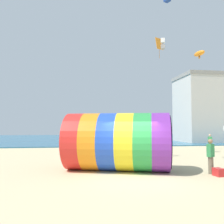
{
  "coord_description": "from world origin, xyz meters",
  "views": [
    {
      "loc": [
        -2.55,
        -10.61,
        2.25
      ],
      "look_at": [
        -0.36,
        4.24,
        3.14
      ],
      "focal_mm": 40.0,
      "sensor_mm": 36.0,
      "label": 1
    }
  ],
  "objects_px": {
    "bystander_mid_beach": "(210,143)",
    "cooler_box": "(219,172)",
    "giant_inflatable_tube": "(118,142)",
    "kite_white_box": "(163,44)",
    "kite_orange_parafoil": "(199,53)",
    "kite_orange_diamond": "(159,44)",
    "kite_handler": "(211,156)",
    "bystander_near_water": "(167,146)"
  },
  "relations": [
    {
      "from": "kite_white_box",
      "to": "bystander_near_water",
      "type": "xyz_separation_m",
      "value": [
        1.21,
        2.76,
        -6.97
      ]
    },
    {
      "from": "kite_white_box",
      "to": "bystander_mid_beach",
      "type": "xyz_separation_m",
      "value": [
        6.27,
        5.35,
        -6.98
      ]
    },
    {
      "from": "cooler_box",
      "to": "kite_orange_diamond",
      "type": "bearing_deg",
      "value": 84.23
    },
    {
      "from": "kite_orange_parafoil",
      "to": "kite_white_box",
      "type": "xyz_separation_m",
      "value": [
        -2.49,
        0.15,
        0.6
      ]
    },
    {
      "from": "kite_orange_diamond",
      "to": "bystander_mid_beach",
      "type": "bearing_deg",
      "value": -9.79
    },
    {
      "from": "kite_white_box",
      "to": "kite_orange_parafoil",
      "type": "bearing_deg",
      "value": -3.44
    },
    {
      "from": "kite_handler",
      "to": "cooler_box",
      "type": "bearing_deg",
      "value": -83.31
    },
    {
      "from": "kite_orange_parafoil",
      "to": "bystander_near_water",
      "type": "distance_m",
      "value": 7.12
    },
    {
      "from": "bystander_near_water",
      "to": "bystander_mid_beach",
      "type": "relative_size",
      "value": 1.0
    },
    {
      "from": "bystander_mid_beach",
      "to": "cooler_box",
      "type": "bearing_deg",
      "value": -118.12
    },
    {
      "from": "kite_orange_parafoil",
      "to": "kite_white_box",
      "type": "bearing_deg",
      "value": 176.56
    },
    {
      "from": "kite_orange_parafoil",
      "to": "bystander_near_water",
      "type": "xyz_separation_m",
      "value": [
        -1.29,
        2.91,
        -6.37
      ]
    },
    {
      "from": "kite_handler",
      "to": "kite_orange_parafoil",
      "type": "relative_size",
      "value": 1.54
    },
    {
      "from": "kite_handler",
      "to": "cooler_box",
      "type": "relative_size",
      "value": 3.2
    },
    {
      "from": "kite_orange_parafoil",
      "to": "bystander_near_water",
      "type": "bearing_deg",
      "value": 113.85
    },
    {
      "from": "giant_inflatable_tube",
      "to": "cooler_box",
      "type": "relative_size",
      "value": 11.38
    },
    {
      "from": "kite_orange_parafoil",
      "to": "kite_orange_diamond",
      "type": "distance_m",
      "value": 6.85
    },
    {
      "from": "giant_inflatable_tube",
      "to": "kite_orange_diamond",
      "type": "distance_m",
      "value": 13.38
    },
    {
      "from": "kite_orange_parafoil",
      "to": "kite_white_box",
      "type": "distance_m",
      "value": 2.57
    },
    {
      "from": "giant_inflatable_tube",
      "to": "bystander_near_water",
      "type": "height_order",
      "value": "giant_inflatable_tube"
    },
    {
      "from": "giant_inflatable_tube",
      "to": "kite_orange_diamond",
      "type": "xyz_separation_m",
      "value": [
        5.41,
        8.89,
        8.41
      ]
    },
    {
      "from": "kite_orange_parafoil",
      "to": "kite_white_box",
      "type": "relative_size",
      "value": 1.43
    },
    {
      "from": "giant_inflatable_tube",
      "to": "kite_handler",
      "type": "bearing_deg",
      "value": -20.84
    },
    {
      "from": "kite_orange_parafoil",
      "to": "cooler_box",
      "type": "relative_size",
      "value": 2.08
    },
    {
      "from": "kite_orange_diamond",
      "to": "bystander_near_water",
      "type": "height_order",
      "value": "kite_orange_diamond"
    },
    {
      "from": "giant_inflatable_tube",
      "to": "cooler_box",
      "type": "height_order",
      "value": "giant_inflatable_tube"
    },
    {
      "from": "kite_white_box",
      "to": "bystander_mid_beach",
      "type": "relative_size",
      "value": 0.48
    },
    {
      "from": "giant_inflatable_tube",
      "to": "kite_handler",
      "type": "relative_size",
      "value": 3.56
    },
    {
      "from": "giant_inflatable_tube",
      "to": "bystander_near_water",
      "type": "distance_m",
      "value": 7.32
    },
    {
      "from": "kite_white_box",
      "to": "bystander_mid_beach",
      "type": "bearing_deg",
      "value": 40.49
    },
    {
      "from": "kite_orange_diamond",
      "to": "cooler_box",
      "type": "distance_m",
      "value": 14.75
    },
    {
      "from": "kite_orange_diamond",
      "to": "kite_white_box",
      "type": "distance_m",
      "value": 6.73
    },
    {
      "from": "kite_white_box",
      "to": "cooler_box",
      "type": "relative_size",
      "value": 1.46
    },
    {
      "from": "cooler_box",
      "to": "bystander_mid_beach",
      "type": "bearing_deg",
      "value": 61.88
    },
    {
      "from": "kite_handler",
      "to": "kite_orange_parafoil",
      "type": "distance_m",
      "value": 7.83
    },
    {
      "from": "giant_inflatable_tube",
      "to": "kite_white_box",
      "type": "height_order",
      "value": "kite_white_box"
    },
    {
      "from": "kite_orange_parafoil",
      "to": "kite_handler",
      "type": "bearing_deg",
      "value": -112.79
    },
    {
      "from": "bystander_mid_beach",
      "to": "kite_handler",
      "type": "bearing_deg",
      "value": -119.71
    },
    {
      "from": "kite_white_box",
      "to": "bystander_mid_beach",
      "type": "distance_m",
      "value": 10.8
    },
    {
      "from": "giant_inflatable_tube",
      "to": "bystander_near_water",
      "type": "relative_size",
      "value": 3.7
    },
    {
      "from": "giant_inflatable_tube",
      "to": "kite_white_box",
      "type": "relative_size",
      "value": 7.8
    },
    {
      "from": "cooler_box",
      "to": "bystander_near_water",
      "type": "bearing_deg",
      "value": 86.78
    }
  ]
}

